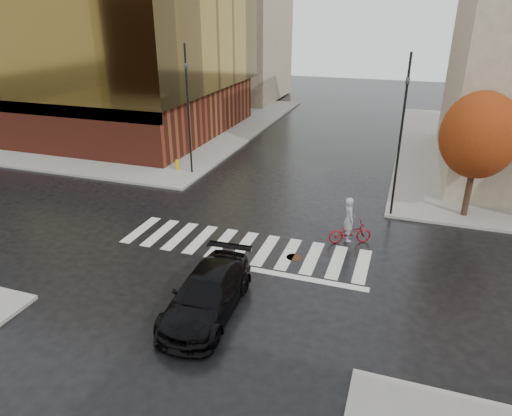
# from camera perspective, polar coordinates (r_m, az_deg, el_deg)

# --- Properties ---
(ground) EXTENTS (120.00, 120.00, 0.00)m
(ground) POSITION_cam_1_polar(r_m,az_deg,el_deg) (21.05, -2.08, -5.44)
(ground) COLOR black
(ground) RESTS_ON ground
(sidewalk_nw) EXTENTS (30.00, 30.00, 0.15)m
(sidewalk_nw) POSITION_cam_1_polar(r_m,az_deg,el_deg) (48.21, -16.97, 10.42)
(sidewalk_nw) COLOR gray
(sidewalk_nw) RESTS_ON ground
(crosswalk) EXTENTS (12.00, 3.00, 0.01)m
(crosswalk) POSITION_cam_1_polar(r_m,az_deg,el_deg) (21.45, -1.61, -4.82)
(crosswalk) COLOR silver
(crosswalk) RESTS_ON ground
(office_glass) EXTENTS (27.00, 19.00, 16.00)m
(office_glass) POSITION_cam_1_polar(r_m,az_deg,el_deg) (45.40, -21.63, 19.61)
(office_glass) COLOR maroon
(office_glass) RESTS_ON sidewalk_nw
(building_nw_far) EXTENTS (14.00, 12.00, 20.00)m
(building_nw_far) POSITION_cam_1_polar(r_m,az_deg,el_deg) (58.72, -4.19, 23.44)
(building_nw_far) COLOR gray
(building_nw_far) RESTS_ON sidewalk_nw
(tree_ne_a) EXTENTS (3.80, 3.80, 6.50)m
(tree_ne_a) POSITION_cam_1_polar(r_m,az_deg,el_deg) (25.44, 26.13, 8.12)
(tree_ne_a) COLOR #322616
(tree_ne_a) RESTS_ON sidewalk_ne
(sedan) EXTENTS (2.43, 5.45, 1.55)m
(sedan) POSITION_cam_1_polar(r_m,az_deg,el_deg) (16.84, -6.13, -10.62)
(sedan) COLOR black
(sedan) RESTS_ON ground
(cyclist) EXTENTS (2.14, 1.49, 2.30)m
(cyclist) POSITION_cam_1_polar(r_m,az_deg,el_deg) (21.90, 11.61, -2.42)
(cyclist) COLOR maroon
(cyclist) RESTS_ON ground
(traffic_light_nw) EXTENTS (0.21, 0.17, 8.20)m
(traffic_light_nw) POSITION_cam_1_polar(r_m,az_deg,el_deg) (29.91, -8.53, 13.16)
(traffic_light_nw) COLOR black
(traffic_light_nw) RESTS_ON sidewalk_nw
(traffic_light_ne) EXTENTS (0.21, 0.24, 8.25)m
(traffic_light_ne) POSITION_cam_1_polar(r_m,az_deg,el_deg) (24.04, 17.79, 9.89)
(traffic_light_ne) COLOR black
(traffic_light_ne) RESTS_ON sidewalk_ne
(fire_hydrant) EXTENTS (0.26, 0.26, 0.72)m
(fire_hydrant) POSITION_cam_1_polar(r_m,az_deg,el_deg) (31.65, -9.83, 5.44)
(fire_hydrant) COLOR #C7A10B
(fire_hydrant) RESTS_ON sidewalk_nw
(manhole) EXTENTS (0.72, 0.72, 0.01)m
(manhole) POSITION_cam_1_polar(r_m,az_deg,el_deg) (20.62, 4.78, -6.16)
(manhole) COLOR #482B19
(manhole) RESTS_ON ground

